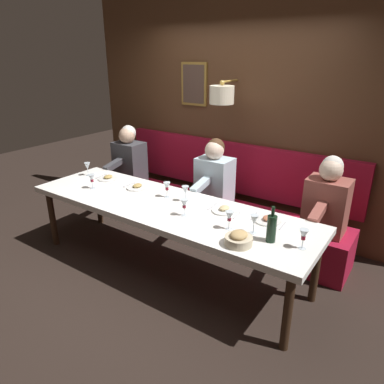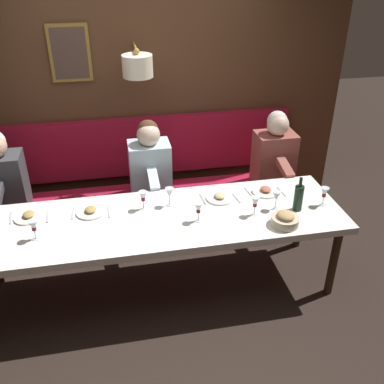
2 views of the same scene
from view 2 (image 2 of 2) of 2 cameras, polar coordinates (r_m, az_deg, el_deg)
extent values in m
plane|color=black|center=(3.98, -4.00, -12.31)|extent=(12.00, 12.00, 0.00)
cube|color=white|center=(3.55, -4.40, -3.79)|extent=(0.90, 3.05, 0.06)
cylinder|color=#301E12|center=(3.89, 18.13, -8.70)|extent=(0.07, 0.07, 0.68)
cylinder|color=#301E12|center=(4.39, 14.01, -3.20)|extent=(0.07, 0.07, 0.68)
cube|color=maroon|center=(4.55, -5.60, -2.75)|extent=(0.52, 3.25, 0.45)
cube|color=#51331E|center=(4.59, -7.21, 14.27)|extent=(0.10, 4.45, 2.90)
cube|color=maroon|center=(4.74, -6.60, 6.05)|extent=(0.10, 3.25, 0.64)
cube|color=olive|center=(4.46, -15.77, 17.18)|extent=(0.04, 0.38, 0.53)
cube|color=#4C382D|center=(4.44, -15.78, 17.13)|extent=(0.01, 0.32, 0.47)
cylinder|color=#A37F38|center=(4.28, -7.52, 18.49)|extent=(0.35, 0.02, 0.02)
cylinder|color=beige|center=(4.14, -7.18, 16.13)|extent=(0.28, 0.28, 0.20)
sphere|color=#A37F38|center=(4.11, -7.30, 17.89)|extent=(0.06, 0.06, 0.06)
cube|color=#934C42|center=(4.59, 10.70, 4.34)|extent=(0.30, 0.40, 0.56)
sphere|color=beige|center=(4.42, 11.25, 8.65)|extent=(0.22, 0.22, 0.22)
sphere|color=silver|center=(4.44, 11.15, 9.16)|extent=(0.20, 0.20, 0.20)
cube|color=#934C42|center=(4.33, 12.09, 3.17)|extent=(0.33, 0.09, 0.14)
cube|color=silver|center=(4.30, -5.54, 2.96)|extent=(0.30, 0.40, 0.56)
sphere|color=beige|center=(4.13, -5.76, 7.53)|extent=(0.22, 0.22, 0.22)
sphere|color=#4C331E|center=(4.14, -5.83, 8.07)|extent=(0.20, 0.20, 0.20)
cube|color=silver|center=(4.03, -5.11, 1.63)|extent=(0.33, 0.09, 0.14)
cube|color=#3D3D42|center=(4.42, -23.54, 1.16)|extent=(0.30, 0.40, 0.56)
cylinder|color=silver|center=(3.92, 9.64, 0.05)|extent=(0.24, 0.24, 0.01)
ellipsoid|color=#B76647|center=(3.91, 9.68, 0.37)|extent=(0.11, 0.09, 0.04)
cube|color=silver|center=(3.95, 11.71, 0.06)|extent=(0.17, 0.03, 0.01)
cube|color=silver|center=(3.89, 7.54, -0.06)|extent=(0.18, 0.04, 0.01)
cylinder|color=white|center=(3.75, -20.65, -3.09)|extent=(0.24, 0.24, 0.01)
ellipsoid|color=#AD8E4C|center=(3.74, -20.72, -2.76)|extent=(0.11, 0.09, 0.04)
cube|color=silver|center=(3.71, -18.49, -3.11)|extent=(0.17, 0.02, 0.01)
cube|color=silver|center=(3.80, -22.74, -3.16)|extent=(0.18, 0.03, 0.01)
cylinder|color=white|center=(3.67, -13.16, -2.60)|extent=(0.24, 0.24, 0.01)
ellipsoid|color=#AD8E4C|center=(3.66, -13.21, -2.27)|extent=(0.11, 0.09, 0.04)
cube|color=silver|center=(3.65, -10.89, -2.60)|extent=(0.17, 0.02, 0.01)
cube|color=silver|center=(3.70, -15.39, -2.69)|extent=(0.18, 0.03, 0.01)
cylinder|color=white|center=(3.77, 3.68, -0.81)|extent=(0.24, 0.24, 0.01)
ellipsoid|color=#D1BC84|center=(3.76, 3.69, -0.48)|extent=(0.11, 0.09, 0.04)
cube|color=silver|center=(3.79, 5.87, -0.79)|extent=(0.17, 0.03, 0.01)
cube|color=silver|center=(3.76, 1.46, -0.92)|extent=(0.18, 0.03, 0.01)
cylinder|color=silver|center=(3.69, -2.94, -1.69)|extent=(0.06, 0.06, 0.00)
cylinder|color=silver|center=(3.67, -2.96, -1.17)|extent=(0.01, 0.01, 0.07)
cone|color=silver|center=(3.63, -2.99, -0.08)|extent=(0.07, 0.07, 0.08)
cylinder|color=silver|center=(3.85, 16.78, -1.57)|extent=(0.06, 0.06, 0.00)
cylinder|color=silver|center=(3.83, 16.86, -1.07)|extent=(0.01, 0.01, 0.07)
cone|color=silver|center=(3.79, 17.04, -0.03)|extent=(0.07, 0.07, 0.08)
cylinder|color=maroon|center=(3.81, 16.98, -0.40)|extent=(0.03, 0.03, 0.03)
cylinder|color=silver|center=(3.48, -19.82, -5.79)|extent=(0.06, 0.06, 0.00)
cylinder|color=silver|center=(3.46, -19.93, -5.26)|extent=(0.01, 0.01, 0.07)
cone|color=silver|center=(3.42, -20.16, -4.16)|extent=(0.07, 0.07, 0.08)
cylinder|color=maroon|center=(3.43, -20.07, -4.56)|extent=(0.03, 0.03, 0.03)
cylinder|color=silver|center=(3.48, 0.83, -3.75)|extent=(0.06, 0.06, 0.00)
cylinder|color=silver|center=(3.46, 0.83, -3.21)|extent=(0.01, 0.01, 0.07)
cone|color=silver|center=(3.42, 0.84, -2.09)|extent=(0.07, 0.07, 0.08)
cylinder|color=maroon|center=(3.43, 0.84, -2.53)|extent=(0.03, 0.03, 0.02)
cylinder|color=silver|center=(3.59, 8.17, -2.91)|extent=(0.06, 0.06, 0.00)
cylinder|color=silver|center=(3.57, 8.22, -2.38)|extent=(0.01, 0.01, 0.07)
cone|color=silver|center=(3.53, 8.31, -1.29)|extent=(0.07, 0.07, 0.08)
cylinder|color=maroon|center=(3.55, 8.27, -1.72)|extent=(0.03, 0.03, 0.02)
cylinder|color=silver|center=(3.70, 10.88, -2.12)|extent=(0.06, 0.06, 0.00)
cylinder|color=silver|center=(3.68, 10.94, -1.60)|extent=(0.01, 0.01, 0.07)
cone|color=silver|center=(3.64, 11.06, -0.53)|extent=(0.07, 0.07, 0.08)
cylinder|color=silver|center=(3.66, -6.37, -2.16)|extent=(0.06, 0.06, 0.00)
cylinder|color=silver|center=(3.63, -6.40, -1.63)|extent=(0.01, 0.01, 0.07)
cone|color=silver|center=(3.59, -6.48, -0.55)|extent=(0.07, 0.07, 0.08)
cylinder|color=maroon|center=(3.61, -6.45, -0.90)|extent=(0.03, 0.03, 0.03)
cylinder|color=black|center=(3.67, 13.82, -0.79)|extent=(0.08, 0.08, 0.22)
cylinder|color=black|center=(3.60, 14.11, 1.26)|extent=(0.03, 0.03, 0.08)
cylinder|color=beige|center=(3.49, 12.13, -3.74)|extent=(0.22, 0.22, 0.07)
ellipsoid|color=tan|center=(3.47, 12.22, -3.05)|extent=(0.15, 0.13, 0.06)
camera|label=1|loc=(2.45, 64.84, -0.61)|focal=33.06mm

